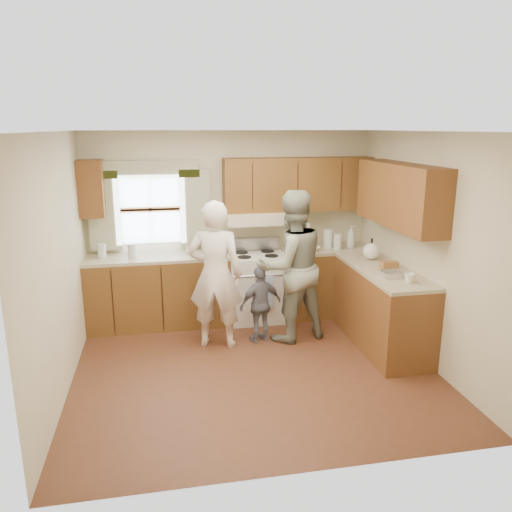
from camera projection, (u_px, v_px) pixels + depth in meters
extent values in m
plane|color=#512C19|center=(254.00, 368.00, 5.43)|extent=(3.80, 3.80, 0.00)
plane|color=white|center=(254.00, 131.00, 4.80)|extent=(3.80, 3.80, 0.00)
plane|color=beige|center=(230.00, 225.00, 6.78)|extent=(3.80, 0.00, 3.80)
plane|color=beige|center=(300.00, 319.00, 3.45)|extent=(3.80, 0.00, 3.80)
plane|color=beige|center=(59.00, 266.00, 4.77)|extent=(0.00, 3.50, 3.50)
plane|color=beige|center=(424.00, 248.00, 5.46)|extent=(0.00, 3.50, 3.50)
cube|color=#492B0F|center=(159.00, 292.00, 6.51)|extent=(1.82, 0.60, 0.90)
cube|color=#492B0F|center=(326.00, 282.00, 6.93)|extent=(1.22, 0.60, 0.90)
cube|color=#472710|center=(381.00, 309.00, 5.92)|extent=(0.60, 1.65, 0.90)
cube|color=tan|center=(157.00, 257.00, 6.39)|extent=(1.82, 0.60, 0.04)
cube|color=tan|center=(327.00, 249.00, 6.81)|extent=(1.22, 0.60, 0.04)
cube|color=tan|center=(384.00, 271.00, 5.80)|extent=(0.60, 1.65, 0.04)
cube|color=#492B0F|center=(298.00, 184.00, 6.65)|extent=(2.00, 0.33, 0.70)
cube|color=#472710|center=(91.00, 189.00, 6.16)|extent=(0.30, 0.33, 0.70)
cube|color=#472710|center=(400.00, 195.00, 5.60)|extent=(0.33, 1.65, 0.70)
cube|color=beige|center=(255.00, 218.00, 6.58)|extent=(0.76, 0.45, 0.15)
cube|color=silver|center=(150.00, 209.00, 6.50)|extent=(0.90, 0.03, 0.90)
cube|color=#D6D13F|center=(104.00, 211.00, 6.35)|extent=(0.40, 0.05, 1.02)
cube|color=#D6D13F|center=(195.00, 208.00, 6.56)|extent=(0.40, 0.05, 1.02)
cube|color=#D6D13F|center=(148.00, 169.00, 6.33)|extent=(1.30, 0.05, 0.22)
cylinder|color=white|center=(299.00, 226.00, 6.86)|extent=(0.27, 0.12, 0.12)
imported|color=silver|center=(190.00, 251.00, 6.46)|extent=(0.14, 0.14, 0.09)
imported|color=silver|center=(351.00, 237.00, 6.77)|extent=(0.16, 0.16, 0.31)
imported|color=silver|center=(313.00, 248.00, 6.67)|extent=(0.25, 0.25, 0.05)
imported|color=silver|center=(409.00, 278.00, 5.27)|extent=(0.12, 0.12, 0.11)
cylinder|color=silver|center=(102.00, 251.00, 6.27)|extent=(0.10, 0.10, 0.18)
cube|color=olive|center=(298.00, 252.00, 6.52)|extent=(0.24, 0.18, 0.02)
cube|color=yellow|center=(308.00, 245.00, 6.74)|extent=(0.19, 0.13, 0.11)
cylinder|color=silver|center=(328.00, 238.00, 6.81)|extent=(0.13, 0.13, 0.25)
cylinder|color=silver|center=(338.00, 242.00, 6.70)|extent=(0.11, 0.11, 0.21)
sphere|color=silver|center=(371.00, 251.00, 6.19)|extent=(0.21, 0.21, 0.21)
cube|color=olive|center=(389.00, 265.00, 5.79)|extent=(0.19, 0.11, 0.09)
cube|color=silver|center=(395.00, 274.00, 5.48)|extent=(0.29, 0.20, 0.07)
cylinder|color=silver|center=(132.00, 251.00, 6.28)|extent=(0.10, 0.10, 0.18)
cube|color=silver|center=(256.00, 287.00, 6.73)|extent=(0.76, 0.64, 0.90)
cube|color=#B7B7BC|center=(253.00, 243.00, 6.84)|extent=(0.76, 0.10, 0.16)
cylinder|color=#B7B7BC|center=(261.00, 276.00, 6.36)|extent=(0.68, 0.03, 0.03)
cube|color=#4A7AAE|center=(265.00, 292.00, 6.41)|extent=(0.22, 0.02, 0.42)
cylinder|color=black|center=(241.00, 252.00, 6.70)|extent=(0.18, 0.18, 0.01)
cylinder|color=black|center=(268.00, 251.00, 6.76)|extent=(0.18, 0.18, 0.01)
cylinder|color=black|center=(244.00, 257.00, 6.46)|extent=(0.18, 0.18, 0.01)
cylinder|color=black|center=(272.00, 256.00, 6.52)|extent=(0.18, 0.18, 0.01)
imported|color=silver|center=(215.00, 275.00, 5.78)|extent=(0.73, 0.58, 1.75)
imported|color=#253B26|center=(291.00, 266.00, 5.98)|extent=(1.03, 0.89, 1.84)
imported|color=slate|center=(261.00, 304.00, 6.00)|extent=(0.60, 0.39, 0.94)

